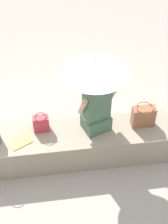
# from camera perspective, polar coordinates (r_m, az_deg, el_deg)

# --- Properties ---
(ground_plane) EXTENTS (14.00, 14.00, 0.00)m
(ground_plane) POSITION_cam_1_polar(r_m,az_deg,el_deg) (4.83, -1.92, -7.54)
(ground_plane) COLOR #9E9384
(stone_bench) EXTENTS (2.72, 0.58, 0.49)m
(stone_bench) POSITION_cam_1_polar(r_m,az_deg,el_deg) (4.64, -2.00, -5.68)
(stone_bench) COLOR gray
(stone_bench) RESTS_ON ground
(person_seated) EXTENTS (0.51, 0.38, 0.90)m
(person_seated) POSITION_cam_1_polar(r_m,az_deg,el_deg) (4.25, 2.17, 0.85)
(person_seated) COLOR #47664C
(person_seated) RESTS_ON stone_bench
(parasol) EXTENTS (0.81, 0.81, 1.18)m
(parasol) POSITION_cam_1_polar(r_m,az_deg,el_deg) (3.80, 1.96, 7.98)
(parasol) COLOR #B7B7BC
(parasol) RESTS_ON stone_bench
(tote_bag_canvas) EXTENTS (0.21, 0.16, 0.26)m
(tote_bag_canvas) POSITION_cam_1_polar(r_m,az_deg,el_deg) (4.44, -7.38, -1.96)
(tote_bag_canvas) COLOR #B2333D
(tote_bag_canvas) RESTS_ON stone_bench
(shoulder_bag_spare) EXTENTS (0.31, 0.23, 0.33)m
(shoulder_bag_spare) POSITION_cam_1_polar(r_m,az_deg,el_deg) (4.52, 10.16, -0.70)
(shoulder_bag_spare) COLOR brown
(shoulder_bag_spare) RESTS_ON stone_bench
(magazine) EXTENTS (0.34, 0.31, 0.01)m
(magazine) POSITION_cam_1_polar(r_m,az_deg,el_deg) (4.43, -10.95, -4.97)
(magazine) COLOR gold
(magazine) RESTS_ON stone_bench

